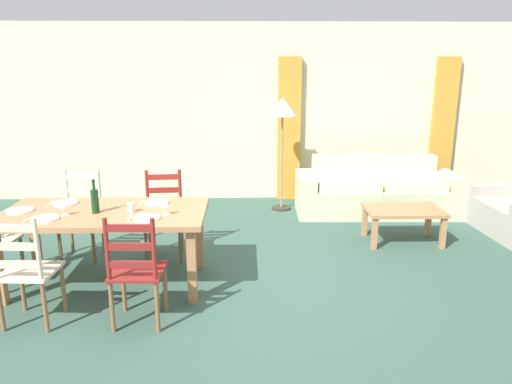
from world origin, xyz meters
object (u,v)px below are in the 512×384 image
object	(u,v)px
dining_table	(105,220)
standing_lamp	(283,114)
coffee_table	(404,214)
dining_chair_near_right	(136,271)
wine_glass_near_right	(166,203)
coffee_cup_primary	(131,207)
dining_chair_far_left	(82,215)
wine_glass_near_left	(63,204)
couch	(376,193)
wine_bottle	(95,201)
dining_chair_far_right	(164,215)
dining_chair_near_left	(26,271)

from	to	relation	value
dining_table	standing_lamp	size ratio (longest dim) A/B	1.16
standing_lamp	coffee_table	bearing A→B (deg)	-45.89
dining_chair_near_right	wine_glass_near_right	bearing A→B (deg)	75.86
dining_table	wine_glass_near_right	world-z (taller)	wine_glass_near_right
wine_glass_near_right	dining_chair_near_right	bearing A→B (deg)	-104.14
coffee_cup_primary	coffee_table	bearing A→B (deg)	20.97
dining_chair_far_left	wine_glass_near_left	world-z (taller)	dining_chair_far_left
dining_chair_near_right	coffee_cup_primary	distance (m)	0.80
dining_chair_far_left	wine_glass_near_left	size ratio (longest dim) A/B	5.96
dining_chair_near_right	wine_glass_near_right	size ratio (longest dim) A/B	5.96
dining_table	dining_chair_far_left	bearing A→B (deg)	122.78
coffee_cup_primary	dining_chair_near_right	bearing A→B (deg)	-75.80
dining_chair_near_right	coffee_cup_primary	bearing A→B (deg)	104.20
couch	wine_glass_near_left	bearing A→B (deg)	-145.39
coffee_table	couch	bearing A→B (deg)	90.27
coffee_table	dining_chair_far_left	bearing A→B (deg)	-174.63
wine_glass_near_left	wine_glass_near_right	xyz separation A→B (m)	(0.92, -0.00, 0.00)
dining_table	wine_glass_near_left	size ratio (longest dim) A/B	11.80
coffee_cup_primary	wine_bottle	bearing A→B (deg)	-177.79
wine_bottle	couch	world-z (taller)	wine_bottle
wine_bottle	coffee_cup_primary	distance (m)	0.33
dining_chair_near_right	coffee_cup_primary	size ratio (longest dim) A/B	10.67
coffee_cup_primary	standing_lamp	distance (m)	3.05
wine_glass_near_left	wine_bottle	bearing A→B (deg)	16.82
wine_glass_near_right	dining_chair_far_right	bearing A→B (deg)	101.45
coffee_table	dining_chair_near_left	bearing A→B (deg)	-153.50
dining_chair_near_left	couch	bearing A→B (deg)	39.77
wine_glass_near_left	dining_table	bearing A→B (deg)	22.92
couch	dining_chair_far_right	bearing A→B (deg)	-150.39
wine_glass_near_right	couch	xyz separation A→B (m)	(2.61, 2.44, -0.57)
wine_bottle	wine_glass_near_right	bearing A→B (deg)	-6.83
coffee_cup_primary	standing_lamp	bearing A→B (deg)	57.79
dining_chair_near_right	couch	world-z (taller)	dining_chair_near_right
coffee_cup_primary	coffee_table	size ratio (longest dim) A/B	0.10
dining_chair_near_left	dining_chair_far_right	xyz separation A→B (m)	(0.87, 1.46, 0.00)
dining_chair_far_left	standing_lamp	size ratio (longest dim) A/B	0.59
dining_table	dining_chair_near_right	xyz separation A→B (m)	(0.45, -0.76, -0.19)
dining_chair_far_left	coffee_table	world-z (taller)	dining_chair_far_left
dining_chair_far_left	wine_bottle	distance (m)	0.98
wine_bottle	wine_glass_near_right	world-z (taller)	wine_bottle
wine_glass_near_right	coffee_table	world-z (taller)	wine_glass_near_right
dining_chair_near_right	wine_glass_near_left	size ratio (longest dim) A/B	5.96
standing_lamp	dining_chair_far_right	bearing A→B (deg)	-129.02
dining_table	dining_chair_far_left	world-z (taller)	dining_chair_far_left
dining_chair_far_left	dining_chair_far_right	distance (m)	0.91
dining_chair_near_left	coffee_cup_primary	distance (m)	1.04
dining_chair_far_right	couch	xyz separation A→B (m)	(2.78, 1.58, -0.19)
coffee_table	dining_chair_near_right	bearing A→B (deg)	-146.36
dining_chair_near_right	wine_bottle	bearing A→B (deg)	125.82
dining_table	dining_chair_far_left	size ratio (longest dim) A/B	1.98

